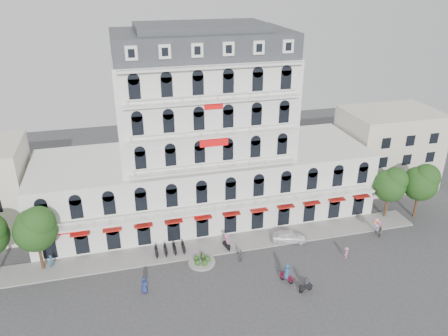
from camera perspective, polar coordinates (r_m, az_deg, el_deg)
ground at (r=48.85m, az=2.19°, el=-15.87°), size 120.00×120.00×0.00m
sidewalk at (r=55.69m, az=-0.49°, el=-10.00°), size 53.00×4.00×0.16m
main_building at (r=58.81m, az=-2.66°, el=2.85°), size 45.00×15.00×25.80m
flank_building_east at (r=73.68m, az=20.53°, el=2.53°), size 14.00×10.00×12.00m
traffic_island at (r=52.68m, az=-2.91°, el=-12.08°), size 3.20×3.20×1.60m
parked_scooter_row at (r=54.67m, az=-7.03°, el=-11.06°), size 4.40×1.80×1.10m
tree_west_inner at (r=52.89m, az=-23.42°, el=-7.12°), size 4.76×4.76×8.25m
tree_east_inner at (r=63.28m, az=20.91°, el=-1.90°), size 4.40×4.37×7.57m
tree_east_outer at (r=64.76m, az=24.35°, el=-1.58°), size 4.65×4.65×8.05m
parked_car at (r=56.67m, az=8.49°, el=-8.81°), size 4.76×2.87×1.52m
rider_east at (r=49.86m, az=8.21°, el=-13.42°), size 1.18×1.43×2.34m
rider_northeast at (r=49.09m, az=10.68°, el=-14.73°), size 1.70×0.60×1.95m
rider_center at (r=54.39m, az=0.31°, el=-9.55°), size 0.87×1.69×2.21m
pedestrian_left at (r=48.90m, az=-10.35°, el=-14.80°), size 1.10×0.90×1.94m
pedestrian_mid at (r=52.68m, az=2.19°, el=-11.33°), size 1.00×0.58×1.60m
pedestrian_right at (r=55.08m, az=15.65°, el=-10.62°), size 1.15×1.05×1.55m
pedestrian_far at (r=55.27m, az=-21.60°, el=-11.31°), size 0.72×0.75×1.73m
balloon_vendor at (r=60.09m, az=19.53°, el=-7.41°), size 1.42×1.31×2.45m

